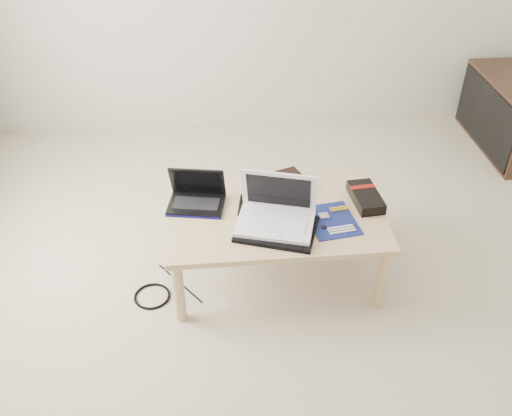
{
  "coord_description": "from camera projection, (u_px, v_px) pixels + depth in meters",
  "views": [
    {
      "loc": [
        -0.4,
        -2.04,
        2.14
      ],
      "look_at": [
        -0.18,
        0.25,
        0.44
      ],
      "focal_mm": 40.0,
      "sensor_mm": 36.0,
      "label": 1
    }
  ],
  "objects": [
    {
      "name": "floor_cable_trail",
      "position": [
        180.0,
        283.0,
        3.05
      ],
      "size": [
        0.24,
        0.31,
        0.01
      ],
      "primitive_type": "cylinder",
      "rotation": [
        1.57,
        0.0,
        0.64
      ],
      "color": "black",
      "rests_on": "ground"
    },
    {
      "name": "gpu_box",
      "position": [
        366.0,
        197.0,
        2.96
      ],
      "size": [
        0.15,
        0.27,
        0.06
      ],
      "color": "black",
      "rests_on": "coffee_table"
    },
    {
      "name": "motherboard",
      "position": [
        332.0,
        220.0,
        2.84
      ],
      "size": [
        0.27,
        0.31,
        0.01
      ],
      "color": "#0C124D",
      "rests_on": "coffee_table"
    },
    {
      "name": "ground",
      "position": [
        295.0,
        303.0,
        2.94
      ],
      "size": [
        4.0,
        4.0,
        0.0
      ],
      "primitive_type": "plane",
      "color": "beige",
      "rests_on": "ground"
    },
    {
      "name": "media_cabinet",
      "position": [
        512.0,
        115.0,
        4.08
      ],
      "size": [
        0.41,
        0.9,
        0.5
      ],
      "color": "#3D2519",
      "rests_on": "ground"
    },
    {
      "name": "neoprene_sleeve",
      "position": [
        276.0,
        229.0,
        2.77
      ],
      "size": [
        0.45,
        0.38,
        0.02
      ],
      "primitive_type": "cube",
      "rotation": [
        0.0,
        0.0,
        -0.33
      ],
      "color": "black",
      "rests_on": "coffee_table"
    },
    {
      "name": "floor_cable_coil",
      "position": [
        152.0,
        296.0,
        2.97
      ],
      "size": [
        0.22,
        0.22,
        0.01
      ],
      "primitive_type": "torus",
      "rotation": [
        0.0,
        0.0,
        0.21
      ],
      "color": "black",
      "rests_on": "ground"
    },
    {
      "name": "tablet",
      "position": [
        262.0,
        206.0,
        2.93
      ],
      "size": [
        0.26,
        0.22,
        0.01
      ],
      "color": "black",
      "rests_on": "coffee_table"
    },
    {
      "name": "remote",
      "position": [
        306.0,
        210.0,
        2.9
      ],
      "size": [
        0.07,
        0.2,
        0.02
      ],
      "color": "#A8A9AD",
      "rests_on": "coffee_table"
    },
    {
      "name": "netbook",
      "position": [
        197.0,
        197.0,
        2.93
      ],
      "size": [
        0.32,
        0.25,
        0.2
      ],
      "color": "black",
      "rests_on": "coffee_table"
    },
    {
      "name": "coffee_table",
      "position": [
        275.0,
        221.0,
        2.92
      ],
      "size": [
        1.1,
        0.7,
        0.4
      ],
      "color": "tan",
      "rests_on": "ground"
    },
    {
      "name": "book",
      "position": [
        282.0,
        184.0,
        3.08
      ],
      "size": [
        0.34,
        0.31,
        0.03
      ],
      "color": "black",
      "rests_on": "coffee_table"
    },
    {
      "name": "white_laptop",
      "position": [
        276.0,
        212.0,
        2.78
      ],
      "size": [
        0.43,
        0.35,
        0.26
      ],
      "color": "white",
      "rests_on": "neoprene_sleeve"
    },
    {
      "name": "cable_coil",
      "position": [
        258.0,
        213.0,
        2.88
      ],
      "size": [
        0.12,
        0.12,
        0.01
      ],
      "primitive_type": "torus",
      "rotation": [
        0.0,
        0.0,
        -0.08
      ],
      "color": "black",
      "rests_on": "coffee_table"
    }
  ]
}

